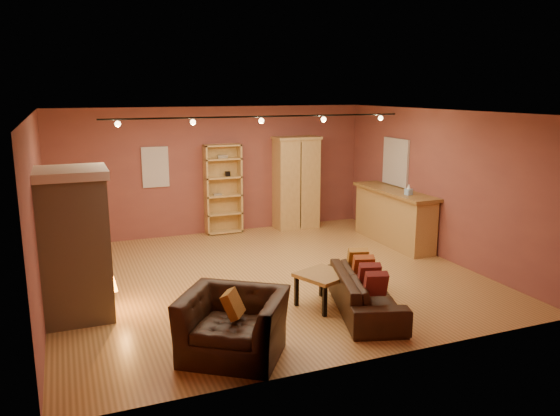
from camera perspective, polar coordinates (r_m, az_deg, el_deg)
name	(u,v)px	position (r m, az deg, el deg)	size (l,w,h in m)	color
floor	(266,276)	(9.50, -1.43, -7.14)	(7.00, 7.00, 0.00)	olive
ceiling	(265,112)	(8.96, -1.53, 9.99)	(7.00, 7.00, 0.00)	brown
back_wall	(215,171)	(12.18, -6.83, 3.89)	(7.00, 0.02, 2.80)	brown
left_wall	(38,214)	(8.59, -23.94, -0.59)	(0.02, 6.50, 2.80)	brown
right_wall	(438,184)	(10.83, 16.16, 2.45)	(0.02, 6.50, 2.80)	brown
fireplace	(75,244)	(8.08, -20.60, -3.57)	(1.01, 0.98, 2.12)	tan
back_window	(155,167)	(11.88, -12.90, 4.19)	(0.56, 0.04, 0.86)	silver
bookcase	(222,188)	(12.18, -6.03, 2.07)	(0.81, 0.32, 1.99)	tan
armoire	(296,182)	(12.59, 1.69, 2.70)	(1.04, 0.60, 2.12)	tan
bar_counter	(394,216)	(11.59, 11.80, -0.86)	(0.63, 2.37, 1.13)	tan
tissue_box	(409,190)	(11.00, 13.29, 1.81)	(0.14, 0.14, 0.22)	#8FBAE5
right_window	(396,162)	(11.90, 11.99, 4.73)	(0.05, 0.90, 1.00)	silver
loveseat	(366,285)	(8.03, 8.93, -7.96)	(1.13, 2.06, 0.80)	black
armchair	(233,314)	(6.67, -4.92, -11.01)	(1.43, 1.32, 1.05)	black
coffee_table	(323,278)	(8.14, 4.54, -7.31)	(0.87, 0.87, 0.51)	olive
track_rail	(261,118)	(9.16, -1.97, 9.34)	(5.20, 0.09, 0.13)	black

